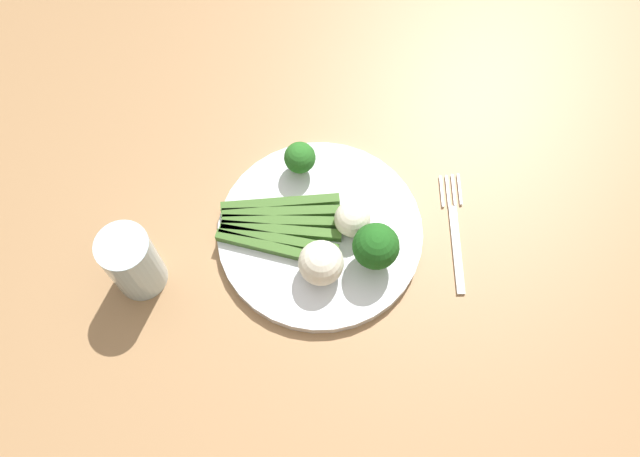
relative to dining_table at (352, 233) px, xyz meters
The scene contains 10 objects.
ground_plane 0.68m from the dining_table, ahead, with size 6.00×6.00×0.02m, color tan.
dining_table is the anchor object (origin of this frame).
plate 0.12m from the dining_table, 141.61° to the right, with size 0.26×0.26×0.01m, color white.
asparagus_bundle 0.16m from the dining_table, 162.68° to the right, with size 0.16×0.10×0.01m.
broccoli_outer_edge 0.18m from the dining_table, 84.02° to the right, with size 0.06×0.06×0.07m.
broccoli_back 0.16m from the dining_table, 142.53° to the left, with size 0.04×0.04×0.05m.
cauliflower_left 0.14m from the dining_table, 105.02° to the right, with size 0.05×0.05×0.05m, color silver.
cauliflower_front 0.18m from the dining_table, 120.83° to the right, with size 0.05×0.05×0.05m, color white.
fork 0.17m from the dining_table, 25.47° to the right, with size 0.04×0.17×0.00m.
water_glass 0.32m from the dining_table, 165.88° to the right, with size 0.06×0.06×0.10m, color silver.
Camera 1 is at (-0.09, -0.38, 1.55)m, focal length 37.27 mm.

